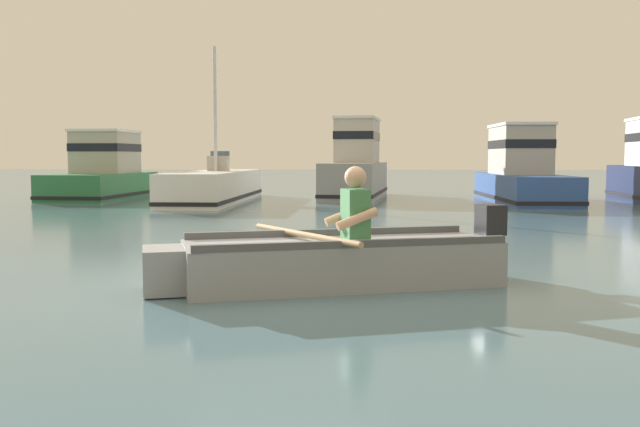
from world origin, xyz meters
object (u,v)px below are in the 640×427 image
at_px(moored_boat_green, 103,173).
at_px(moored_boat_white, 215,187).
at_px(moored_boat_grey, 356,168).
at_px(moored_boat_blue, 522,173).
at_px(rowboat_with_person, 334,260).

height_order(moored_boat_green, moored_boat_white, moored_boat_white).
height_order(moored_boat_grey, moored_boat_blue, moored_boat_grey).
xyz_separation_m(moored_boat_green, moored_boat_white, (3.86, -1.50, -0.35)).
height_order(moored_boat_white, moored_boat_grey, moored_boat_white).
relative_size(rowboat_with_person, moored_boat_blue, 0.65).
xyz_separation_m(moored_boat_green, moored_boat_grey, (7.86, 0.50, 0.15)).
xyz_separation_m(rowboat_with_person, moored_boat_blue, (4.75, 13.23, 0.56)).
xyz_separation_m(rowboat_with_person, moored_boat_green, (-7.88, 14.03, 0.52)).
distance_m(moored_boat_green, moored_boat_grey, 7.87).
height_order(rowboat_with_person, moored_boat_blue, moored_boat_blue).
relative_size(moored_boat_white, moored_boat_grey, 1.28).
bearing_deg(moored_boat_white, rowboat_with_person, -72.21).
height_order(rowboat_with_person, moored_boat_green, moored_boat_green).
relative_size(moored_boat_green, moored_boat_grey, 0.89).
bearing_deg(moored_boat_white, moored_boat_green, 158.77).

